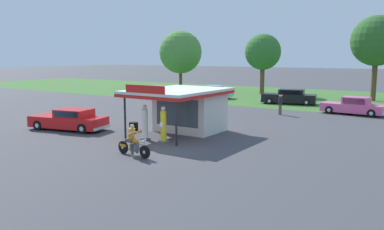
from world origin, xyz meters
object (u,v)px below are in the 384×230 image
at_px(parked_car_back_row_far_right, 353,106).
at_px(featured_classic_sedan, 69,120).
at_px(parked_car_back_row_right, 289,97).
at_px(bystander_leaning_by_kiosk, 280,104).
at_px(gas_pump_offside, 163,126).
at_px(parked_car_back_row_left, 159,93).
at_px(gas_pump_nearside, 145,124).
at_px(parked_car_back_row_far_left, 212,92).
at_px(motorcycle_with_rider, 133,143).
at_px(spare_tire_stack, 134,126).

bearing_deg(parked_car_back_row_far_right, featured_classic_sedan, -128.70).
relative_size(parked_car_back_row_right, bystander_leaning_by_kiosk, 3.49).
xyz_separation_m(gas_pump_offside, parked_car_back_row_left, (-14.50, 18.03, -0.27)).
bearing_deg(gas_pump_nearside, bystander_leaning_by_kiosk, 78.02).
xyz_separation_m(parked_car_back_row_far_left, bystander_leaning_by_kiosk, (11.54, -8.16, 0.23)).
xyz_separation_m(parked_car_back_row_left, parked_car_back_row_far_right, (21.20, -0.53, -0.01)).
xyz_separation_m(motorcycle_with_rider, parked_car_back_row_far_right, (6.05, 20.79, 0.02)).
relative_size(featured_classic_sedan, bystander_leaning_by_kiosk, 3.35).
distance_m(motorcycle_with_rider, parked_car_back_row_left, 26.16).
height_order(motorcycle_with_rider, parked_car_back_row_left, motorcycle_with_rider).
bearing_deg(gas_pump_nearside, parked_car_back_row_far_left, 111.15).
height_order(motorcycle_with_rider, parked_car_back_row_far_left, motorcycle_with_rider).
relative_size(parked_car_back_row_far_right, parked_car_back_row_far_left, 1.03).
bearing_deg(gas_pump_nearside, parked_car_back_row_far_right, 65.23).
bearing_deg(featured_classic_sedan, bystander_leaning_by_kiosk, 57.30).
height_order(featured_classic_sedan, spare_tire_stack, featured_classic_sedan).
xyz_separation_m(motorcycle_with_rider, parked_car_back_row_far_left, (-10.59, 25.44, 0.02)).
xyz_separation_m(motorcycle_with_rider, parked_car_back_row_right, (-1.06, 25.01, 0.06)).
xyz_separation_m(gas_pump_nearside, featured_classic_sedan, (-6.25, -0.38, -0.30)).
xyz_separation_m(parked_car_back_row_left, spare_tire_stack, (10.63, -16.25, -0.41)).
distance_m(motorcycle_with_rider, spare_tire_stack, 6.81).
xyz_separation_m(motorcycle_with_rider, spare_tire_stack, (-4.52, 5.07, -0.38)).
distance_m(gas_pump_nearside, parked_car_back_row_right, 21.74).
relative_size(motorcycle_with_rider, parked_car_back_row_left, 0.42).
bearing_deg(parked_car_back_row_far_left, gas_pump_nearside, -68.85).
bearing_deg(parked_car_back_row_far_left, parked_car_back_row_left, -137.91).
height_order(gas_pump_nearside, motorcycle_with_rider, gas_pump_nearside).
height_order(parked_car_back_row_right, spare_tire_stack, parked_car_back_row_right).
xyz_separation_m(gas_pump_nearside, bystander_leaning_by_kiosk, (2.97, 13.98, -0.05)).
bearing_deg(parked_car_back_row_far_left, featured_classic_sedan, -84.13).
bearing_deg(gas_pump_offside, parked_car_back_row_far_left, 114.18).
height_order(parked_car_back_row_far_right, parked_car_back_row_far_left, parked_car_back_row_far_left).
bearing_deg(parked_car_back_row_right, parked_car_back_row_far_left, 177.43).
relative_size(gas_pump_offside, featured_classic_sedan, 0.37).
relative_size(parked_car_back_row_right, parked_car_back_row_far_left, 1.14).
distance_m(featured_classic_sedan, parked_car_back_row_far_left, 22.65).
bearing_deg(parked_car_back_row_far_left, gas_pump_offside, -65.82).
distance_m(featured_classic_sedan, parked_car_back_row_far_right, 22.92).
distance_m(gas_pump_nearside, spare_tire_stack, 3.14).
xyz_separation_m(gas_pump_offside, bystander_leaning_by_kiosk, (1.59, 13.98, -0.06)).
xyz_separation_m(parked_car_back_row_left, parked_car_back_row_far_left, (4.56, 4.11, -0.01)).
distance_m(gas_pump_nearside, bystander_leaning_by_kiosk, 14.30).
distance_m(bystander_leaning_by_kiosk, spare_tire_stack, 13.38).
bearing_deg(parked_car_back_row_far_left, parked_car_back_row_right, -2.57).
distance_m(gas_pump_nearside, gas_pump_offside, 1.38).
height_order(featured_classic_sedan, parked_car_back_row_right, parked_car_back_row_right).
xyz_separation_m(parked_car_back_row_far_right, parked_car_back_row_far_left, (-16.65, 4.64, -0.00)).
xyz_separation_m(gas_pump_nearside, gas_pump_offside, (1.38, 0.00, 0.01)).
relative_size(gas_pump_offside, spare_tire_stack, 3.48).
bearing_deg(parked_car_back_row_right, bystander_leaning_by_kiosk, -75.51).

